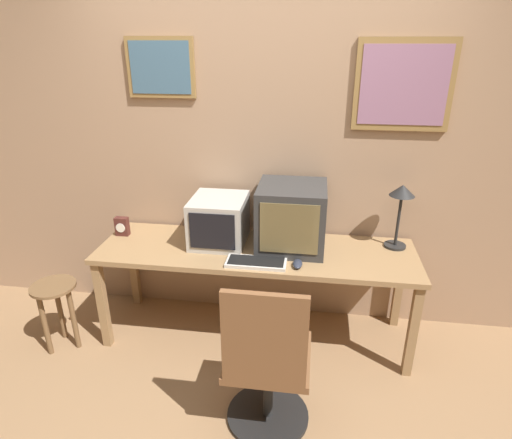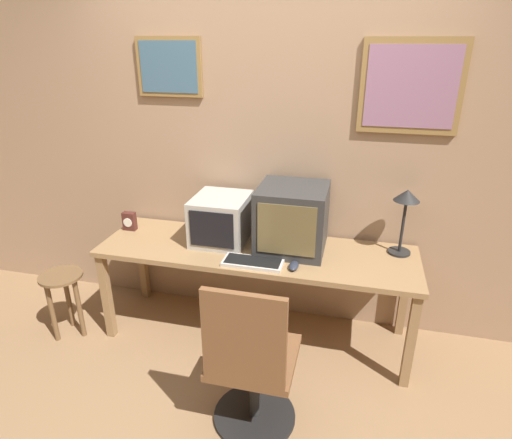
{
  "view_description": "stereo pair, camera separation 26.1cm",
  "coord_description": "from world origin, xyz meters",
  "px_view_note": "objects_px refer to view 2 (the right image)",
  "views": [
    {
      "loc": [
        0.37,
        -1.57,
        2.03
      ],
      "look_at": [
        0.0,
        1.02,
        0.92
      ],
      "focal_mm": 30.0,
      "sensor_mm": 36.0,
      "label": 1
    },
    {
      "loc": [
        0.62,
        -1.52,
        2.03
      ],
      "look_at": [
        0.0,
        1.02,
        0.92
      ],
      "focal_mm": 30.0,
      "sensor_mm": 36.0,
      "label": 2
    }
  ],
  "objects_px": {
    "monitor_left": "(221,219)",
    "side_stool": "(64,292)",
    "monitor_right": "(292,218)",
    "keyboard_main": "(253,262)",
    "desk_clock": "(129,221)",
    "mouse_near_keyboard": "(294,266)",
    "desk_lamp": "(406,205)",
    "office_chair": "(251,370)"
  },
  "relations": [
    {
      "from": "mouse_near_keyboard",
      "to": "monitor_left",
      "type": "bearing_deg",
      "value": 153.44
    },
    {
      "from": "keyboard_main",
      "to": "desk_lamp",
      "type": "xyz_separation_m",
      "value": [
        0.91,
        0.38,
        0.33
      ]
    },
    {
      "from": "monitor_left",
      "to": "mouse_near_keyboard",
      "type": "height_order",
      "value": "monitor_left"
    },
    {
      "from": "monitor_left",
      "to": "side_stool",
      "type": "xyz_separation_m",
      "value": [
        -1.07,
        -0.4,
        -0.51
      ]
    },
    {
      "from": "monitor_right",
      "to": "mouse_near_keyboard",
      "type": "distance_m",
      "value": 0.35
    },
    {
      "from": "monitor_left",
      "to": "desk_lamp",
      "type": "relative_size",
      "value": 0.92
    },
    {
      "from": "keyboard_main",
      "to": "mouse_near_keyboard",
      "type": "xyz_separation_m",
      "value": [
        0.26,
        0.01,
        0.01
      ]
    },
    {
      "from": "desk_clock",
      "to": "side_stool",
      "type": "distance_m",
      "value": 0.68
    },
    {
      "from": "keyboard_main",
      "to": "mouse_near_keyboard",
      "type": "relative_size",
      "value": 3.28
    },
    {
      "from": "office_chair",
      "to": "monitor_left",
      "type": "bearing_deg",
      "value": 116.5
    },
    {
      "from": "mouse_near_keyboard",
      "to": "monitor_right",
      "type": "bearing_deg",
      "value": 102.61
    },
    {
      "from": "keyboard_main",
      "to": "desk_clock",
      "type": "relative_size",
      "value": 2.81
    },
    {
      "from": "desk_lamp",
      "to": "side_stool",
      "type": "relative_size",
      "value": 0.9
    },
    {
      "from": "monitor_left",
      "to": "desk_clock",
      "type": "distance_m",
      "value": 0.73
    },
    {
      "from": "monitor_left",
      "to": "keyboard_main",
      "type": "bearing_deg",
      "value": -43.73
    },
    {
      "from": "monitor_right",
      "to": "desk_lamp",
      "type": "relative_size",
      "value": 1.01
    },
    {
      "from": "desk_clock",
      "to": "monitor_right",
      "type": "bearing_deg",
      "value": -0.39
    },
    {
      "from": "monitor_right",
      "to": "mouse_near_keyboard",
      "type": "relative_size",
      "value": 3.87
    },
    {
      "from": "monitor_right",
      "to": "mouse_near_keyboard",
      "type": "bearing_deg",
      "value": -77.39
    },
    {
      "from": "monitor_left",
      "to": "side_stool",
      "type": "relative_size",
      "value": 0.82
    },
    {
      "from": "desk_lamp",
      "to": "office_chair",
      "type": "relative_size",
      "value": 0.46
    },
    {
      "from": "monitor_left",
      "to": "side_stool",
      "type": "distance_m",
      "value": 1.25
    },
    {
      "from": "monitor_left",
      "to": "side_stool",
      "type": "bearing_deg",
      "value": -159.22
    },
    {
      "from": "keyboard_main",
      "to": "monitor_right",
      "type": "bearing_deg",
      "value": 55.53
    },
    {
      "from": "keyboard_main",
      "to": "monitor_left",
      "type": "bearing_deg",
      "value": 136.27
    },
    {
      "from": "monitor_right",
      "to": "side_stool",
      "type": "xyz_separation_m",
      "value": [
        -1.57,
        -0.41,
        -0.56
      ]
    },
    {
      "from": "side_stool",
      "to": "mouse_near_keyboard",
      "type": "bearing_deg",
      "value": 4.33
    },
    {
      "from": "mouse_near_keyboard",
      "to": "office_chair",
      "type": "distance_m",
      "value": 0.7
    },
    {
      "from": "monitor_right",
      "to": "keyboard_main",
      "type": "height_order",
      "value": "monitor_right"
    },
    {
      "from": "desk_lamp",
      "to": "mouse_near_keyboard",
      "type": "bearing_deg",
      "value": -150.04
    },
    {
      "from": "side_stool",
      "to": "desk_lamp",
      "type": "bearing_deg",
      "value": 12.33
    },
    {
      "from": "mouse_near_keyboard",
      "to": "office_chair",
      "type": "xyz_separation_m",
      "value": [
        -0.12,
        -0.61,
        -0.31
      ]
    },
    {
      "from": "monitor_left",
      "to": "desk_lamp",
      "type": "height_order",
      "value": "desk_lamp"
    },
    {
      "from": "desk_lamp",
      "to": "side_stool",
      "type": "xyz_separation_m",
      "value": [
        -2.28,
        -0.5,
        -0.69
      ]
    },
    {
      "from": "keyboard_main",
      "to": "desk_clock",
      "type": "height_order",
      "value": "desk_clock"
    },
    {
      "from": "monitor_right",
      "to": "mouse_near_keyboard",
      "type": "height_order",
      "value": "monitor_right"
    },
    {
      "from": "monitor_right",
      "to": "desk_clock",
      "type": "relative_size",
      "value": 3.3
    },
    {
      "from": "desk_clock",
      "to": "office_chair",
      "type": "distance_m",
      "value": 1.52
    },
    {
      "from": "desk_clock",
      "to": "side_stool",
      "type": "bearing_deg",
      "value": -129.54
    },
    {
      "from": "keyboard_main",
      "to": "side_stool",
      "type": "relative_size",
      "value": 0.77
    },
    {
      "from": "keyboard_main",
      "to": "desk_clock",
      "type": "bearing_deg",
      "value": 163.84
    },
    {
      "from": "side_stool",
      "to": "monitor_right",
      "type": "bearing_deg",
      "value": 14.51
    }
  ]
}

